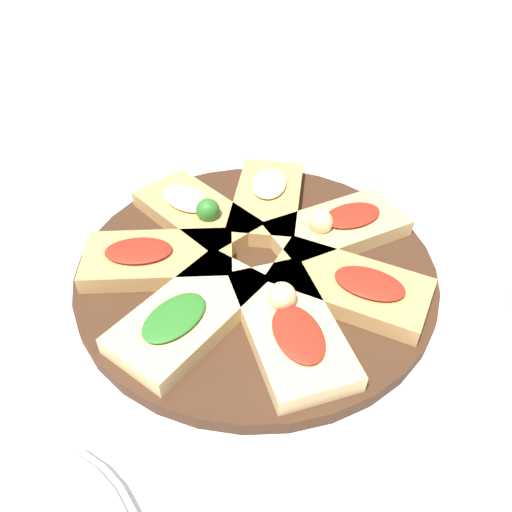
{
  "coord_description": "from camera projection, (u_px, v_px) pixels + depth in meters",
  "views": [
    {
      "loc": [
        -0.11,
        0.42,
        0.41
      ],
      "look_at": [
        0.0,
        0.0,
        0.03
      ],
      "focal_mm": 35.0,
      "sensor_mm": 36.0,
      "label": 1
    }
  ],
  "objects": [
    {
      "name": "serving_board",
      "position": [
        256.0,
        268.0,
        0.59
      ],
      "size": [
        0.42,
        0.42,
        0.02
      ],
      "primitive_type": "cylinder",
      "color": "#422819",
      "rests_on": "ground_plane"
    },
    {
      "name": "focaccia_slice_5",
      "position": [
        350.0,
        286.0,
        0.54
      ],
      "size": [
        0.18,
        0.12,
        0.03
      ],
      "color": "tan",
      "rests_on": "serving_board"
    },
    {
      "name": "focaccia_slice_3",
      "position": [
        189.0,
        314.0,
        0.51
      ],
      "size": [
        0.14,
        0.19,
        0.03
      ],
      "color": "#E5C689",
      "rests_on": "serving_board"
    },
    {
      "name": "focaccia_slice_1",
      "position": [
        196.0,
        212.0,
        0.64
      ],
      "size": [
        0.19,
        0.16,
        0.04
      ],
      "color": "tan",
      "rests_on": "serving_board"
    },
    {
      "name": "focaccia_slice_4",
      "position": [
        290.0,
        325.0,
        0.49
      ],
      "size": [
        0.16,
        0.19,
        0.04
      ],
      "color": "#E5C689",
      "rests_on": "serving_board"
    },
    {
      "name": "ground_plane",
      "position": [
        256.0,
        273.0,
        0.59
      ],
      "size": [
        3.0,
        3.0,
        0.0
      ],
      "primitive_type": "plane",
      "color": "white"
    },
    {
      "name": "focaccia_slice_0",
      "position": [
        267.0,
        199.0,
        0.66
      ],
      "size": [
        0.1,
        0.18,
        0.03
      ],
      "color": "tan",
      "rests_on": "serving_board"
    },
    {
      "name": "focaccia_slice_6",
      "position": [
        337.0,
        227.0,
        0.61
      ],
      "size": [
        0.18,
        0.17,
        0.04
      ],
      "color": "#DBB775",
      "rests_on": "serving_board"
    },
    {
      "name": "focaccia_slice_2",
      "position": [
        157.0,
        258.0,
        0.57
      ],
      "size": [
        0.19,
        0.13,
        0.03
      ],
      "color": "tan",
      "rests_on": "serving_board"
    }
  ]
}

